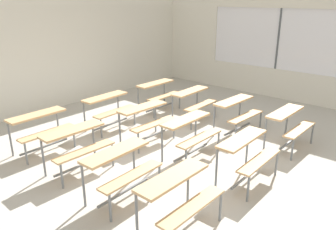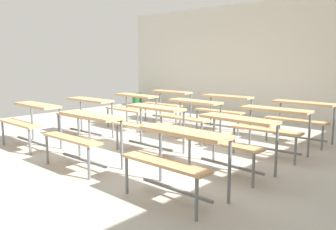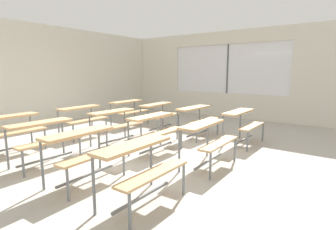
{
  "view_description": "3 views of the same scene",
  "coord_description": "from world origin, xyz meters",
  "px_view_note": "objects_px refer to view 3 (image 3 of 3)",
  "views": [
    {
      "loc": [
        -4.34,
        -3.52,
        2.85
      ],
      "look_at": [
        0.12,
        0.41,
        0.73
      ],
      "focal_mm": 35.58,
      "sensor_mm": 36.0,
      "label": 1
    },
    {
      "loc": [
        4.16,
        -4.05,
        1.5
      ],
      "look_at": [
        -0.25,
        0.79,
        0.46
      ],
      "focal_mm": 37.11,
      "sensor_mm": 36.0,
      "label": 2
    },
    {
      "loc": [
        -3.8,
        -3.3,
        1.6
      ],
      "look_at": [
        0.21,
        -0.38,
        0.78
      ],
      "focal_mm": 28.0,
      "sensor_mm": 36.0,
      "label": 3
    }
  ],
  "objects_px": {
    "desk_bench_r0c2": "(243,119)",
    "desk_bench_r3c2": "(129,107)",
    "desk_bench_r1c1": "(155,125)",
    "desk_bench_r2c0": "(43,133)",
    "desk_bench_r0c1": "(208,134)",
    "desk_bench_r2c2": "(159,110)",
    "desk_bench_r3c1": "(82,114)",
    "desk_bench_r1c0": "(84,145)",
    "desk_bench_r1c2": "(197,114)",
    "desk_bench_r2c1": "(115,119)",
    "desk_bench_r0c0": "(140,160)",
    "desk_bench_r3c0": "(11,125)"
  },
  "relations": [
    {
      "from": "desk_bench_r1c2",
      "to": "desk_bench_r2c2",
      "type": "relative_size",
      "value": 1.01
    },
    {
      "from": "desk_bench_r1c0",
      "to": "desk_bench_r2c0",
      "type": "relative_size",
      "value": 1.01
    },
    {
      "from": "desk_bench_r3c2",
      "to": "desk_bench_r0c2",
      "type": "bearing_deg",
      "value": -89.56
    },
    {
      "from": "desk_bench_r1c1",
      "to": "desk_bench_r2c0",
      "type": "xyz_separation_m",
      "value": [
        -1.68,
        1.11,
        0.0
      ]
    },
    {
      "from": "desk_bench_r1c0",
      "to": "desk_bench_r3c1",
      "type": "xyz_separation_m",
      "value": [
        1.68,
        2.34,
        0.0
      ]
    },
    {
      "from": "desk_bench_r2c1",
      "to": "desk_bench_r2c2",
      "type": "xyz_separation_m",
      "value": [
        1.61,
        0.02,
        0.0
      ]
    },
    {
      "from": "desk_bench_r3c0",
      "to": "desk_bench_r3c1",
      "type": "distance_m",
      "value": 1.63
    },
    {
      "from": "desk_bench_r3c0",
      "to": "desk_bench_r1c0",
      "type": "bearing_deg",
      "value": -91.89
    },
    {
      "from": "desk_bench_r3c2",
      "to": "desk_bench_r1c1",
      "type": "bearing_deg",
      "value": -125.02
    },
    {
      "from": "desk_bench_r0c0",
      "to": "desk_bench_r3c0",
      "type": "distance_m",
      "value": 3.46
    },
    {
      "from": "desk_bench_r3c2",
      "to": "desk_bench_r3c0",
      "type": "bearing_deg",
      "value": 179.49
    },
    {
      "from": "desk_bench_r2c0",
      "to": "desk_bench_r3c2",
      "type": "xyz_separation_m",
      "value": [
        3.27,
        1.16,
        0.0
      ]
    },
    {
      "from": "desk_bench_r0c2",
      "to": "desk_bench_r1c0",
      "type": "bearing_deg",
      "value": 161.91
    },
    {
      "from": "desk_bench_r0c0",
      "to": "desk_bench_r0c2",
      "type": "relative_size",
      "value": 1.0
    },
    {
      "from": "desk_bench_r2c1",
      "to": "desk_bench_r3c2",
      "type": "bearing_deg",
      "value": 37.84
    },
    {
      "from": "desk_bench_r2c2",
      "to": "desk_bench_r3c0",
      "type": "bearing_deg",
      "value": 158.54
    },
    {
      "from": "desk_bench_r0c2",
      "to": "desk_bench_r2c1",
      "type": "xyz_separation_m",
      "value": [
        -1.65,
        2.3,
        0.0
      ]
    },
    {
      "from": "desk_bench_r2c2",
      "to": "desk_bench_r3c1",
      "type": "relative_size",
      "value": 1.0
    },
    {
      "from": "desk_bench_r2c2",
      "to": "desk_bench_r3c1",
      "type": "bearing_deg",
      "value": 143.12
    },
    {
      "from": "desk_bench_r0c2",
      "to": "desk_bench_r3c2",
      "type": "height_order",
      "value": "same"
    },
    {
      "from": "desk_bench_r0c0",
      "to": "desk_bench_r0c1",
      "type": "xyz_separation_m",
      "value": [
        1.64,
        -0.05,
        0.0
      ]
    },
    {
      "from": "desk_bench_r0c1",
      "to": "desk_bench_r2c0",
      "type": "height_order",
      "value": "same"
    },
    {
      "from": "desk_bench_r0c2",
      "to": "desk_bench_r1c2",
      "type": "relative_size",
      "value": 0.98
    },
    {
      "from": "desk_bench_r1c1",
      "to": "desk_bench_r3c2",
      "type": "bearing_deg",
      "value": 55.06
    },
    {
      "from": "desk_bench_r2c2",
      "to": "desk_bench_r2c1",
      "type": "bearing_deg",
      "value": 178.84
    },
    {
      "from": "desk_bench_r3c0",
      "to": "desk_bench_r2c2",
      "type": "bearing_deg",
      "value": -20.52
    },
    {
      "from": "desk_bench_r0c2",
      "to": "desk_bench_r2c1",
      "type": "relative_size",
      "value": 0.99
    },
    {
      "from": "desk_bench_r0c1",
      "to": "desk_bench_r1c2",
      "type": "bearing_deg",
      "value": 33.4
    },
    {
      "from": "desk_bench_r1c1",
      "to": "desk_bench_r1c2",
      "type": "distance_m",
      "value": 1.6
    },
    {
      "from": "desk_bench_r0c1",
      "to": "desk_bench_r1c0",
      "type": "relative_size",
      "value": 0.99
    },
    {
      "from": "desk_bench_r0c0",
      "to": "desk_bench_r2c1",
      "type": "xyz_separation_m",
      "value": [
        1.71,
        2.28,
        0.0
      ]
    },
    {
      "from": "desk_bench_r1c0",
      "to": "desk_bench_r2c1",
      "type": "bearing_deg",
      "value": 32.65
    },
    {
      "from": "desk_bench_r0c0",
      "to": "desk_bench_r2c0",
      "type": "bearing_deg",
      "value": 88.56
    },
    {
      "from": "desk_bench_r2c1",
      "to": "desk_bench_r3c2",
      "type": "distance_m",
      "value": 1.99
    },
    {
      "from": "desk_bench_r0c1",
      "to": "desk_bench_r2c2",
      "type": "distance_m",
      "value": 2.88
    },
    {
      "from": "desk_bench_r0c2",
      "to": "desk_bench_r3c1",
      "type": "relative_size",
      "value": 0.98
    },
    {
      "from": "desk_bench_r1c1",
      "to": "desk_bench_r2c1",
      "type": "xyz_separation_m",
      "value": [
        -0.03,
        1.1,
        0.0
      ]
    },
    {
      "from": "desk_bench_r1c1",
      "to": "desk_bench_r2c1",
      "type": "bearing_deg",
      "value": 91.61
    },
    {
      "from": "desk_bench_r1c0",
      "to": "desk_bench_r2c2",
      "type": "height_order",
      "value": "same"
    },
    {
      "from": "desk_bench_r1c1",
      "to": "desk_bench_r1c2",
      "type": "relative_size",
      "value": 0.98
    },
    {
      "from": "desk_bench_r1c0",
      "to": "desk_bench_r3c0",
      "type": "bearing_deg",
      "value": 86.93
    },
    {
      "from": "desk_bench_r2c1",
      "to": "desk_bench_r3c1",
      "type": "height_order",
      "value": "same"
    },
    {
      "from": "desk_bench_r2c0",
      "to": "desk_bench_r3c0",
      "type": "xyz_separation_m",
      "value": [
        -0.0,
        1.18,
        0.0
      ]
    },
    {
      "from": "desk_bench_r1c1",
      "to": "desk_bench_r3c1",
      "type": "xyz_separation_m",
      "value": [
        -0.06,
        2.27,
        0.0
      ]
    },
    {
      "from": "desk_bench_r1c1",
      "to": "desk_bench_r3c2",
      "type": "relative_size",
      "value": 1.0
    },
    {
      "from": "desk_bench_r0c1",
      "to": "desk_bench_r3c2",
      "type": "bearing_deg",
      "value": 63.16
    },
    {
      "from": "desk_bench_r1c1",
      "to": "desk_bench_r2c2",
      "type": "bearing_deg",
      "value": 35.32
    },
    {
      "from": "desk_bench_r0c0",
      "to": "desk_bench_r2c0",
      "type": "xyz_separation_m",
      "value": [
        0.06,
        2.28,
        0.0
      ]
    },
    {
      "from": "desk_bench_r0c1",
      "to": "desk_bench_r2c0",
      "type": "xyz_separation_m",
      "value": [
        -1.59,
        2.33,
        0.0
      ]
    },
    {
      "from": "desk_bench_r3c1",
      "to": "desk_bench_r2c2",
      "type": "bearing_deg",
      "value": -37.38
    }
  ]
}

